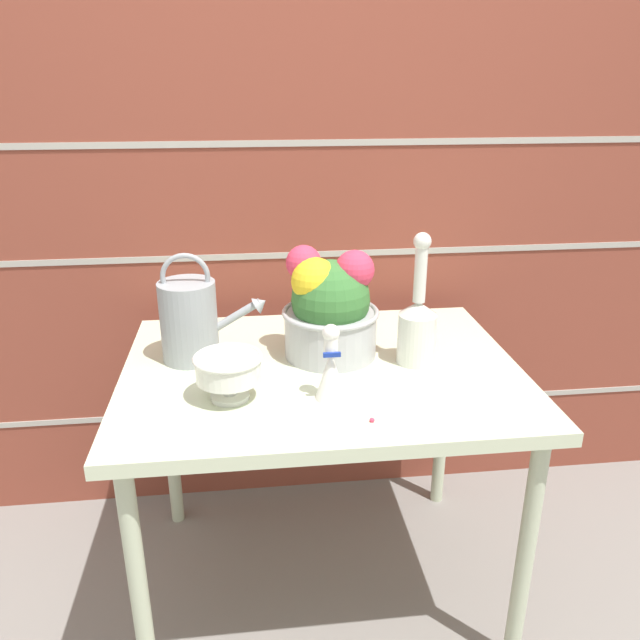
{
  "coord_description": "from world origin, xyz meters",
  "views": [
    {
      "loc": [
        -0.18,
        -1.52,
        1.48
      ],
      "look_at": [
        0.0,
        0.04,
        0.86
      ],
      "focal_mm": 35.0,
      "sensor_mm": 36.0,
      "label": 1
    }
  ],
  "objects": [
    {
      "name": "ground_plane",
      "position": [
        0.0,
        0.0,
        0.0
      ],
      "size": [
        12.0,
        12.0,
        0.0
      ],
      "primitive_type": "plane",
      "color": "gray"
    },
    {
      "name": "brick_wall",
      "position": [
        0.0,
        0.53,
        1.1
      ],
      "size": [
        3.6,
        0.08,
        2.2
      ],
      "color": "brown",
      "rests_on": "ground_plane"
    },
    {
      "name": "patio_table",
      "position": [
        0.0,
        0.0,
        0.67
      ],
      "size": [
        1.07,
        0.81,
        0.74
      ],
      "color": "beige",
      "rests_on": "ground_plane"
    },
    {
      "name": "watering_can",
      "position": [
        -0.35,
        0.09,
        0.86
      ],
      "size": [
        0.3,
        0.15,
        0.3
      ],
      "color": "#93999E",
      "rests_on": "patio_table"
    },
    {
      "name": "crystal_pedestal_bowl",
      "position": [
        -0.24,
        -0.15,
        0.82
      ],
      "size": [
        0.17,
        0.17,
        0.11
      ],
      "color": "silver",
      "rests_on": "patio_table"
    },
    {
      "name": "flower_planter",
      "position": [
        0.03,
        0.08,
        0.88
      ],
      "size": [
        0.27,
        0.27,
        0.31
      ],
      "color": "#ADADB2",
      "rests_on": "patio_table"
    },
    {
      "name": "glass_decanter",
      "position": [
        0.26,
        -0.0,
        0.85
      ],
      "size": [
        0.1,
        0.1,
        0.36
      ],
      "color": "silver",
      "rests_on": "patio_table"
    },
    {
      "name": "figurine_vase",
      "position": [
        -0.0,
        -0.18,
        0.82
      ],
      "size": [
        0.08,
        0.08,
        0.19
      ],
      "color": "white",
      "rests_on": "patio_table"
    },
    {
      "name": "fallen_petal",
      "position": [
        0.08,
        -0.3,
        0.74
      ],
      "size": [
        0.01,
        0.01,
        0.01
      ],
      "color": "#E03856",
      "rests_on": "patio_table"
    }
  ]
}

